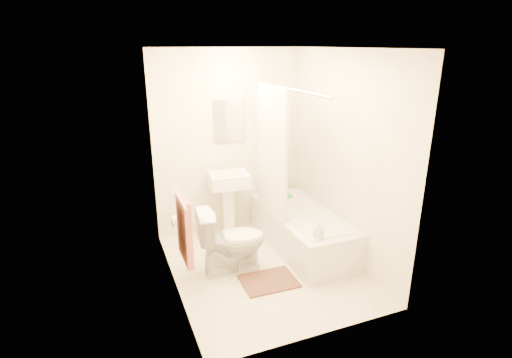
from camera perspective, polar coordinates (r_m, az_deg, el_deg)
name	(u,v)px	position (r m, az deg, el deg)	size (l,w,h in m)	color
floor	(264,268)	(4.69, 1.16, -12.59)	(2.40, 2.40, 0.00)	beige
ceiling	(266,48)	(4.00, 1.39, 18.21)	(2.40, 2.40, 0.00)	white
wall_back	(229,143)	(5.28, -3.83, 5.16)	(2.00, 0.02, 2.40)	beige
wall_left	(169,180)	(3.93, -12.30, -0.07)	(0.02, 2.40, 2.40)	beige
wall_right	(346,158)	(4.66, 12.69, 2.88)	(0.02, 2.40, 2.40)	beige
mirror	(229,121)	(5.19, -3.83, 8.32)	(0.40, 0.03, 0.55)	white
curtain_rod	(288,88)	(4.24, 4.64, 12.77)	(0.03, 0.03, 1.70)	silver
shower_curtain	(272,152)	(4.74, 2.26, 3.86)	(0.04, 0.80, 1.55)	silver
towel_bar	(179,197)	(3.74, -10.93, -2.60)	(0.02, 0.02, 0.60)	silver
towel	(184,228)	(3.87, -10.19, -6.97)	(0.06, 0.45, 0.66)	#CC7266
toilet_paper	(177,221)	(4.23, -11.18, -5.89)	(0.12, 0.12, 0.11)	white
toilet	(232,241)	(4.48, -3.49, -8.77)	(0.42, 0.75, 0.74)	white
sink	(229,202)	(5.24, -3.87, -3.26)	(0.49, 0.39, 0.95)	white
bathtub	(302,230)	(5.06, 6.57, -7.21)	(0.72, 1.65, 0.47)	silver
bath_mat	(269,281)	(4.45, 1.85, -14.36)	(0.58, 0.44, 0.02)	#4B261C
soap_bottle	(319,231)	(4.31, 8.96, -7.32)	(0.08, 0.09, 0.19)	silver
scrub_brush	(287,195)	(5.46, 4.46, -2.24)	(0.07, 0.22, 0.04)	green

